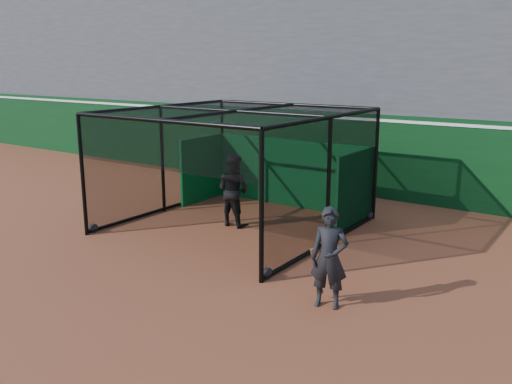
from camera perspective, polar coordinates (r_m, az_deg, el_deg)
The scene contains 6 objects.
ground at distance 10.61m, azimuth -10.21°, elevation -8.82°, with size 120.00×120.00×0.00m, color brown.
outfield_wall at distance 17.12m, azimuth 10.12°, elevation 4.15°, with size 50.00×0.50×2.50m.
grandstand at distance 20.40m, azimuth 15.12°, elevation 14.35°, with size 50.00×7.85×8.95m.
batting_cage at distance 13.26m, azimuth -2.01°, elevation 2.32°, with size 5.12×5.31×2.86m.
batter at distance 13.48m, azimuth -2.43°, elevation 0.19°, with size 0.87×0.68×1.80m, color black.
on_deck_player at distance 9.04m, azimuth 7.71°, elevation -6.90°, with size 0.71×0.57×1.71m.
Camera 1 is at (7.05, -6.87, 3.97)m, focal length 38.00 mm.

